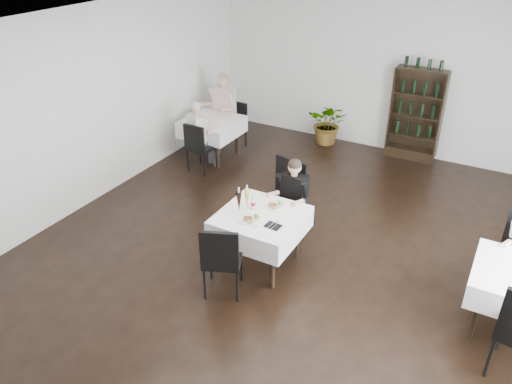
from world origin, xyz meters
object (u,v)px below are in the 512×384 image
wine_shelf (416,116)px  potted_tree (329,123)px  diner_main (291,196)px  main_table (261,224)px

wine_shelf → potted_tree: bearing=-176.0°
diner_main → main_table: bearing=-98.7°
wine_shelf → diner_main: size_ratio=1.39×
main_table → potted_tree: 4.27m
wine_shelf → diner_main: bearing=-102.4°
main_table → diner_main: size_ratio=0.82×
wine_shelf → potted_tree: (-1.64, -0.11, -0.42)m
main_table → potted_tree: potted_tree is taller
potted_tree → diner_main: (0.84, -3.52, 0.30)m
main_table → potted_tree: size_ratio=1.20×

